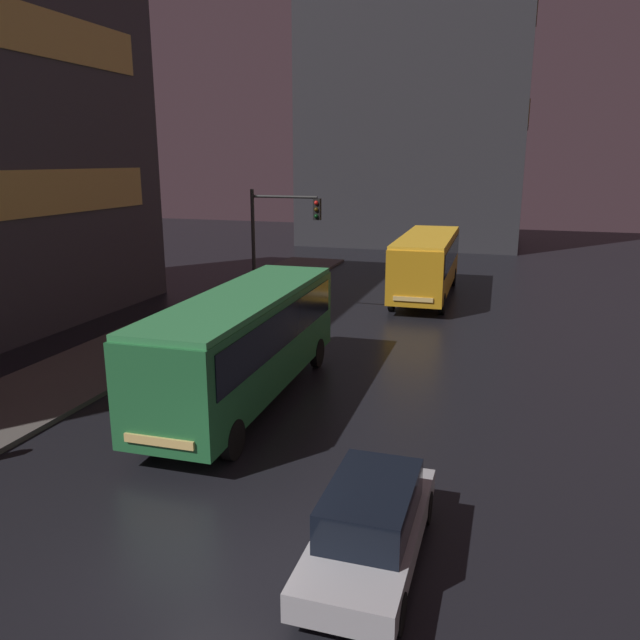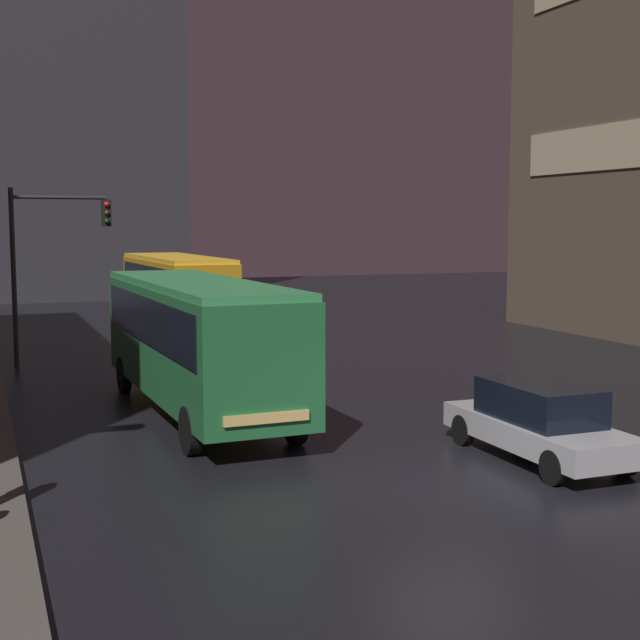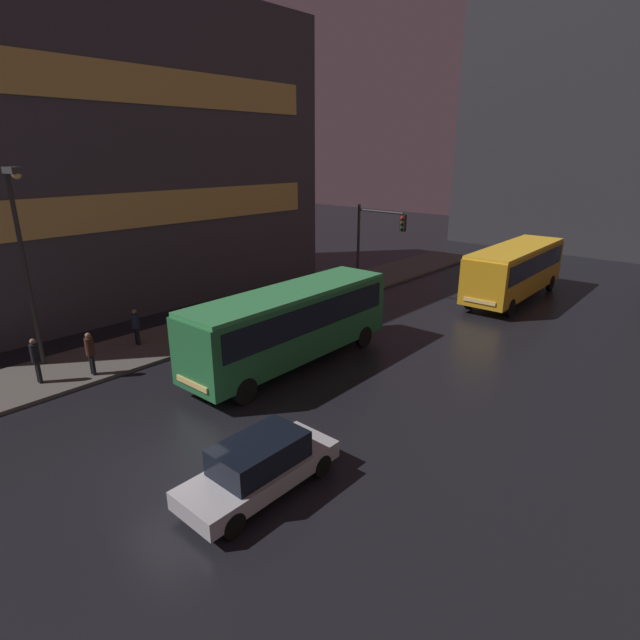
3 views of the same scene
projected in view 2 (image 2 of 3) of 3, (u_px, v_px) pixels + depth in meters
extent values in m
plane|color=black|center=(450.00, 490.00, 15.63)|extent=(120.00, 120.00, 0.00)
cube|color=#2D2D33|center=(25.00, 62.00, 55.85)|extent=(18.00, 12.00, 29.38)
cube|color=#E0B25B|center=(168.00, 136.00, 59.52)|extent=(0.24, 10.20, 1.80)
cube|color=#E0B25B|center=(166.00, 6.00, 58.60)|extent=(0.24, 10.20, 1.80)
cube|color=#236B38|center=(197.00, 340.00, 21.56)|extent=(2.75, 10.12, 2.58)
cube|color=black|center=(197.00, 318.00, 21.50)|extent=(2.79, 9.32, 1.10)
cube|color=#399252|center=(196.00, 284.00, 21.41)|extent=(2.70, 9.92, 0.16)
cube|color=#F4CC72|center=(267.00, 418.00, 17.03)|extent=(1.73, 0.15, 0.20)
cylinder|color=black|center=(295.00, 421.00, 18.81)|extent=(0.28, 1.01, 1.00)
cylinder|color=black|center=(190.00, 431.00, 17.94)|extent=(0.28, 1.01, 1.00)
cylinder|color=black|center=(204.00, 369.00, 25.46)|extent=(0.28, 1.01, 1.00)
cylinder|color=black|center=(124.00, 374.00, 24.59)|extent=(0.28, 1.01, 1.00)
cube|color=orange|center=(177.00, 290.00, 37.68)|extent=(2.89, 10.03, 2.56)
cube|color=black|center=(176.00, 278.00, 37.62)|extent=(2.93, 9.24, 1.10)
cube|color=yellow|center=(176.00, 258.00, 37.53)|extent=(2.84, 9.83, 0.16)
cube|color=#F4CC72|center=(209.00, 323.00, 33.20)|extent=(1.81, 0.16, 0.20)
cylinder|color=black|center=(229.00, 329.00, 35.01)|extent=(0.28, 1.01, 1.00)
cylinder|color=black|center=(169.00, 332.00, 34.09)|extent=(0.28, 1.01, 1.00)
cylinder|color=black|center=(184.00, 313.00, 41.56)|extent=(0.28, 1.01, 1.00)
cylinder|color=black|center=(133.00, 315.00, 40.64)|extent=(0.28, 1.01, 1.00)
cube|color=#B7B7BC|center=(539.00, 432.00, 17.59)|extent=(1.76, 4.55, 0.50)
cube|color=black|center=(539.00, 402.00, 17.52)|extent=(1.48, 2.51, 0.73)
cylinder|color=black|center=(624.00, 459.00, 16.45)|extent=(0.21, 0.64, 0.64)
cylinder|color=black|center=(554.00, 468.00, 15.88)|extent=(0.21, 0.64, 0.64)
cylinder|color=black|center=(526.00, 424.00, 19.35)|extent=(0.21, 0.64, 0.64)
cylinder|color=black|center=(463.00, 430.00, 18.78)|extent=(0.21, 0.64, 0.64)
cylinder|color=#2D2D2D|center=(14.00, 278.00, 28.78)|extent=(0.16, 0.16, 5.79)
cylinder|color=#2D2D2D|center=(59.00, 197.00, 29.03)|extent=(3.00, 0.12, 0.12)
cube|color=black|center=(106.00, 213.00, 29.62)|extent=(0.30, 0.24, 0.90)
sphere|color=red|center=(107.00, 204.00, 29.46)|extent=(0.18, 0.18, 0.18)
sphere|color=#3B2B07|center=(107.00, 213.00, 29.49)|extent=(0.18, 0.18, 0.18)
sphere|color=black|center=(107.00, 221.00, 29.53)|extent=(0.18, 0.18, 0.18)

